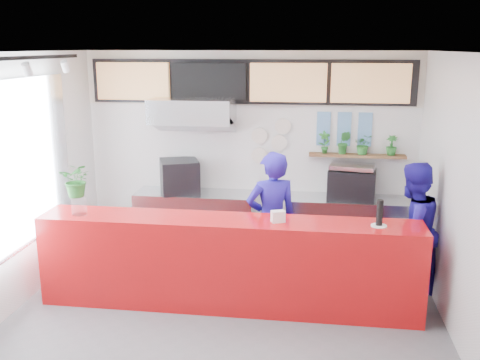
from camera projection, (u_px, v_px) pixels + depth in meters
The scene contains 44 objects.
floor at pixel (223, 321), 6.11m from camera, with size 5.00×5.00×0.00m, color slate.
ceiling at pixel (221, 52), 5.38m from camera, with size 5.00×5.00×0.00m, color silver.
wall_back at pixel (250, 151), 8.15m from camera, with size 5.00×5.00×0.00m, color white.
wall_left at pixel (6, 187), 6.08m from camera, with size 5.00×5.00×0.00m, color white.
wall_right at pixel (465, 205), 5.41m from camera, with size 5.00×5.00×0.00m, color white.
service_counter at pixel (228, 263), 6.36m from camera, with size 4.50×0.60×1.10m, color red.
cream_band at pixel (250, 78), 7.87m from camera, with size 5.00×0.02×0.80m, color beige.
prep_bench at pixel (196, 221), 8.22m from camera, with size 1.80×0.60×0.90m, color #B2B5BA.
panini_oven at pixel (180, 176), 8.08m from camera, with size 0.55×0.55×0.50m, color black.
extraction_hood at pixel (192, 111), 7.76m from camera, with size 1.20×0.70×0.35m, color #B2B5BA.
hood_lip at pixel (193, 124), 7.81m from camera, with size 1.20×0.70×0.08m, color #B2B5BA.
right_bench at pixel (347, 227), 7.92m from camera, with size 1.80×0.60×0.90m, color #B2B5BA.
espresso_machine at pixel (352, 184), 7.75m from camera, with size 0.67×0.48×0.43m, color black.
espresso_tray at pixel (353, 166), 7.69m from camera, with size 0.62×0.43×0.06m, color silver.
herb_shelf at pixel (357, 156), 7.84m from camera, with size 1.40×0.18×0.04m, color brown.
menu_board_far_left at pixel (133, 81), 8.01m from camera, with size 1.10×0.10×0.55m, color tan.
menu_board_mid_left at pixel (209, 82), 7.86m from camera, with size 1.10×0.10×0.55m, color black.
menu_board_mid_right at pixel (288, 83), 7.70m from camera, with size 1.10×0.10×0.55m, color tan.
menu_board_far_right at pixel (370, 83), 7.55m from camera, with size 1.10×0.10×0.55m, color tan.
soffit at pixel (250, 82), 7.85m from camera, with size 4.80×0.04×0.65m, color black.
window_pane at pixel (20, 165), 6.32m from camera, with size 0.04×2.20×1.90m, color silver.
window_frame at pixel (22, 165), 6.31m from camera, with size 0.03×2.30×2.00m, color #B2B5BA.
track_rail at pixel (26, 58), 5.68m from camera, with size 0.05×2.40×0.04m, color black.
dec_plate_a at pixel (259, 136), 8.04m from camera, with size 0.24×0.24×0.03m, color silver.
dec_plate_b at pixel (279, 143), 8.02m from camera, with size 0.24×0.24×0.03m, color silver.
dec_plate_c at pixel (259, 155), 8.11m from camera, with size 0.24×0.24×0.03m, color silver.
dec_plate_d at pixel (283, 126), 7.96m from camera, with size 0.24×0.24×0.03m, color silver.
photo_frame_a at pixel (324, 120), 7.86m from camera, with size 0.20×0.02×0.25m, color #598CBF.
photo_frame_b at pixel (344, 121), 7.82m from camera, with size 0.20×0.02×0.25m, color #598CBF.
photo_frame_c at pixel (365, 121), 7.78m from camera, with size 0.20×0.02×0.25m, color #598CBF.
photo_frame_d at pixel (323, 137), 7.92m from camera, with size 0.20×0.02×0.25m, color #598CBF.
photo_frame_e at pixel (344, 137), 7.88m from camera, with size 0.20×0.02×0.25m, color #598CBF.
photo_frame_f at pixel (364, 138), 7.84m from camera, with size 0.20×0.02×0.25m, color #598CBF.
staff_center at pixel (272, 221), 6.78m from camera, with size 0.66×0.43×1.81m, color #211596.
staff_right at pixel (410, 231), 6.55m from camera, with size 0.84×0.65×1.72m, color #211596.
herb_a at pixel (324, 142), 7.86m from camera, with size 0.18×0.12×0.33m, color #266D28.
herb_b at pixel (344, 142), 7.82m from camera, with size 0.19×0.15×0.34m, color #266D28.
herb_c at pixel (363, 144), 7.79m from camera, with size 0.27×0.23×0.30m, color #266D28.
herb_d at pixel (391, 145), 7.74m from camera, with size 0.16×0.14×0.29m, color #266D28.
glass_vase at pixel (79, 206), 6.38m from camera, with size 0.18×0.18×0.22m, color white.
basil_vase at pixel (77, 180), 6.30m from camera, with size 0.37×0.32×0.41m, color #266D28.
napkin_holder at pixel (278, 216), 6.11m from camera, with size 0.15×0.10×0.13m, color white.
white_plate at pixel (379, 226), 5.98m from camera, with size 0.18×0.18×0.01m, color white.
pepper_mill at pixel (380, 213), 5.94m from camera, with size 0.07×0.07×0.29m, color black.
Camera 1 is at (0.95, -5.45, 3.06)m, focal length 40.00 mm.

